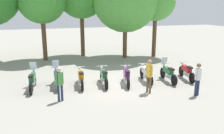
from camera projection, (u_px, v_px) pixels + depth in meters
The scene contains 13 objects.
ground_plane at pixel (115, 84), 13.32m from camera, with size 80.00×80.00×0.00m, color gray.
motorcycle_0 at pixel (33, 80), 12.35m from camera, with size 0.66×2.19×1.37m.
motorcycle_1 at pixel (57, 78), 12.79m from camera, with size 0.62×2.19×1.37m.
motorcycle_2 at pixel (81, 77), 12.89m from camera, with size 0.63×2.19×0.99m.
motorcycle_3 at pixel (104, 76), 13.09m from camera, with size 0.64×2.19×0.99m.
motorcycle_4 at pixel (126, 76), 13.22m from camera, with size 0.81×2.14×0.99m.
motorcycle_5 at pixel (146, 73), 13.67m from camera, with size 0.68×2.18×0.99m.
motorcycle_6 at pixel (168, 73), 13.73m from camera, with size 0.65×2.19×1.37m.
motorcycle_7 at pixel (186, 71), 14.11m from camera, with size 0.76×2.16×0.99m.
person_0 at pixel (60, 82), 10.66m from camera, with size 0.40×0.28×1.64m.
person_1 at pixel (149, 74), 11.71m from camera, with size 0.31×0.39×1.75m.
person_2 at pixel (198, 77), 11.38m from camera, with size 0.41×0.25×1.66m.
tree_4 at pixel (156, 2), 19.86m from camera, with size 3.36×3.36×6.50m.
Camera 1 is at (-4.16, -11.97, 4.22)m, focal length 37.25 mm.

